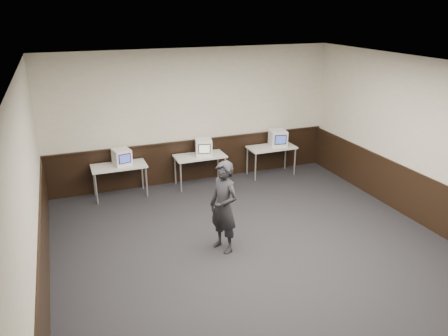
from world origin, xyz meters
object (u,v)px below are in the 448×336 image
(desk_center, at_px, (200,158))
(emac_left, at_px, (122,157))
(emac_center, at_px, (204,147))
(emac_right, at_px, (278,138))
(person, at_px, (224,207))
(desk_right, at_px, (271,149))
(desk_left, at_px, (119,168))

(desk_center, bearing_deg, emac_left, 179.86)
(emac_center, xyz_separation_m, emac_right, (1.97, 0.00, 0.01))
(emac_left, height_order, person, person)
(desk_center, relative_size, desk_right, 1.00)
(person, bearing_deg, emac_center, 145.31)
(desk_left, bearing_deg, desk_right, 0.00)
(desk_center, height_order, emac_left, emac_left)
(desk_left, height_order, emac_center, emac_center)
(desk_left, height_order, emac_left, emac_left)
(emac_right, bearing_deg, desk_left, -169.67)
(emac_center, xyz_separation_m, person, (-0.64, -3.00, -0.12))
(desk_center, height_order, emac_right, emac_right)
(emac_left, relative_size, emac_center, 0.92)
(desk_center, relative_size, emac_left, 2.71)
(desk_right, xyz_separation_m, emac_left, (-3.71, 0.00, 0.25))
(emac_right, height_order, person, person)
(emac_right, bearing_deg, emac_left, -169.73)
(emac_center, bearing_deg, desk_left, -166.01)
(desk_center, distance_m, emac_left, 1.83)
(desk_right, distance_m, emac_left, 3.72)
(desk_right, bearing_deg, desk_center, 180.00)
(emac_center, relative_size, person, 0.29)
(desk_left, bearing_deg, emac_left, 2.96)
(emac_left, distance_m, person, 3.26)
(desk_left, bearing_deg, emac_center, 0.27)
(desk_right, xyz_separation_m, emac_right, (0.18, 0.01, 0.27))
(emac_center, bearing_deg, emac_left, -166.12)
(desk_right, bearing_deg, person, -129.15)
(emac_right, relative_size, person, 0.30)
(emac_left, bearing_deg, desk_left, 171.69)
(desk_left, height_order, person, person)
(desk_right, bearing_deg, emac_right, 3.58)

